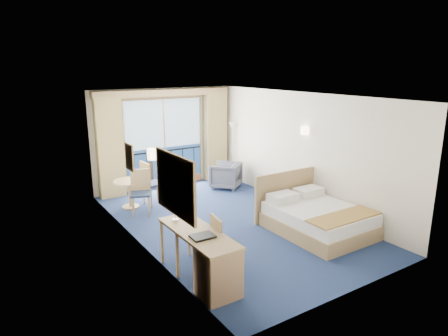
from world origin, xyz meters
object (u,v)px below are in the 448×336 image
Objects in this scene: desk at (214,265)px; round_table at (130,187)px; table_chair_b at (140,189)px; nightstand at (296,198)px; desk_chair at (223,241)px; bed at (316,217)px; floor_lamp at (233,137)px; table_chair_a at (150,181)px; armchair at (226,175)px.

desk reaches higher than round_table.
round_table is 0.73× the size of table_chair_b.
nightstand is at bearing -5.85° from table_chair_b.
desk_chair is at bearing -87.42° from round_table.
bed is 3.90m from table_chair_b.
floor_lamp reaches higher than table_chair_a.
armchair is at bearing -138.35° from floor_lamp.
round_table is (-2.76, -0.10, 0.15)m from armchair.
floor_lamp is 6.06m from desk.
table_chair_b is (0.08, -0.50, 0.07)m from round_table.
table_chair_b is (-2.59, 2.91, 0.27)m from bed.
desk is at bearing 15.73° from armchair.
desk is at bearing -93.36° from round_table.
table_chair_a is 1.06× the size of table_chair_b.
armchair is 4.69m from desk_chair.
round_table is (-2.66, 3.41, 0.20)m from bed.
armchair is 2.30m from table_chair_a.
round_table reaches higher than nightstand.
bed is 1.86× the size of table_chair_a.
table_chair_b is at bearing -81.40° from round_table.
armchair is 5.25m from desk.
bed reaches higher than round_table.
bed is at bearing -152.19° from table_chair_a.
nightstand is 0.34× the size of desk.
bed is 4.33m from round_table.
armchair is 1.21m from floor_lamp.
table_chair_b is at bearing 131.66° from bed.
floor_lamp is (0.12, 2.84, 1.00)m from nightstand.
table_chair_a is at bearing -34.25° from armchair.
nightstand is 3.02m from floor_lamp.
desk is 4.17m from table_chair_a.
bed is 4.19m from floor_lamp.
table_chair_b reaches higher than nightstand.
floor_lamp is at bearing 53.37° from desk.
desk_chair is at bearing 169.59° from table_chair_a.
floor_lamp is (0.57, 0.51, 0.94)m from armchair.
floor_lamp is at bearing 80.53° from bed.
table_chair_b is (-2.69, -0.60, 0.22)m from armchair.
round_table is at bearing 72.54° from table_chair_a.
table_chair_b reaches higher than desk.
nightstand is 0.57× the size of table_chair_b.
floor_lamp reaches higher than desk.
desk_chair is 0.97× the size of table_chair_b.
round_table is (-3.33, -0.61, -0.79)m from floor_lamp.
nightstand is at bearing 61.54° from armchair.
armchair is at bearing -23.64° from desk_chair.
armchair is 0.76× the size of table_chair_b.
nightstand is 3.48m from table_chair_a.
desk_chair is at bearing 43.96° from desk.
desk_chair is (-2.59, -3.90, 0.20)m from armchair.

